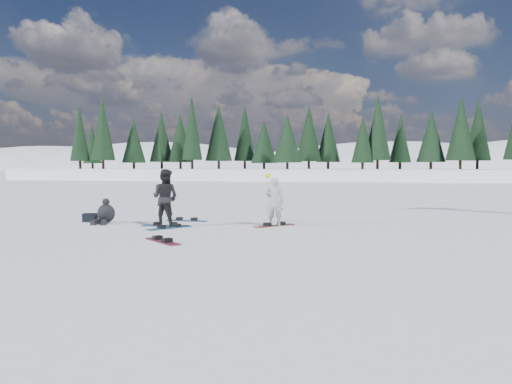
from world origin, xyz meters
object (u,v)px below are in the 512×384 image
(snowboard_loose_b, at_px, (162,241))
(snowboard_loose_a, at_px, (169,228))
(snowboarder_woman, at_px, (274,201))
(snowboard_loose_c, at_px, (187,221))
(snowboarder_man, at_px, (165,198))
(seated_rider, at_px, (105,214))
(gear_bag, at_px, (90,218))

(snowboard_loose_b, height_order, snowboard_loose_a, same)
(snowboarder_woman, xyz_separation_m, snowboard_loose_c, (-3.23, 0.91, -0.79))
(snowboarder_man, height_order, seated_rider, snowboarder_man)
(seated_rider, relative_size, snowboard_loose_b, 0.70)
(gear_bag, relative_size, snowboard_loose_a, 0.30)
(seated_rider, relative_size, gear_bag, 2.35)
(snowboarder_man, height_order, snowboard_loose_b, snowboarder_man)
(snowboarder_man, distance_m, snowboard_loose_c, 1.79)
(snowboarder_man, height_order, snowboard_loose_c, snowboarder_man)
(snowboarder_woman, bearing_deg, snowboard_loose_a, 16.18)
(snowboarder_woman, height_order, snowboard_loose_a, snowboarder_woman)
(gear_bag, distance_m, snowboard_loose_a, 3.53)
(snowboard_loose_b, bearing_deg, gear_bag, -179.59)
(snowboarder_man, xyz_separation_m, seated_rider, (-2.29, 0.44, -0.59))
(gear_bag, bearing_deg, snowboard_loose_a, -20.23)
(snowboarder_man, bearing_deg, snowboarder_woman, -159.76)
(snowboarder_woman, relative_size, snowboard_loose_a, 1.15)
(seated_rider, distance_m, snowboard_loose_a, 2.80)
(snowboarder_woman, xyz_separation_m, snowboarder_man, (-3.44, -0.62, 0.11))
(snowboard_loose_c, bearing_deg, snowboard_loose_a, -81.34)
(snowboard_loose_c, bearing_deg, snowboarder_man, -92.21)
(snowboard_loose_b, distance_m, snowboard_loose_c, 4.79)
(snowboard_loose_a, bearing_deg, snowboard_loose_c, 39.00)
(snowboard_loose_a, bearing_deg, snowboarder_man, 67.31)
(snowboard_loose_b, bearing_deg, snowboard_loose_a, 150.30)
(seated_rider, bearing_deg, snowboarder_man, -25.33)
(snowboard_loose_a, height_order, snowboard_loose_c, same)
(seated_rider, height_order, snowboard_loose_c, seated_rider)
(snowboard_loose_a, relative_size, snowboard_loose_c, 1.00)
(snowboarder_woman, bearing_deg, snowboarder_man, 6.23)
(seated_rider, bearing_deg, snowboarder_woman, -12.68)
(seated_rider, xyz_separation_m, snowboard_loose_c, (2.50, 1.09, -0.31))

